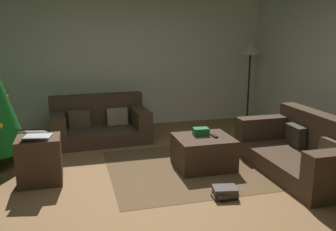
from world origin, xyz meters
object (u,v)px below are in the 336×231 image
object	(u,v)px
ottoman	(203,152)
corner_lamp	(250,55)
couch_left	(99,124)
side_table	(40,160)
couch_right	(307,151)
laptop	(36,135)
gift_box	(201,132)
tv_remote	(214,136)
book_stack	(225,192)

from	to	relation	value
ottoman	corner_lamp	xyz separation A→B (m)	(1.75, 2.12, 1.17)
couch_left	side_table	distance (m)	1.88
couch_right	laptop	distance (m)	3.50
ottoman	laptop	size ratio (longest dim) A/B	1.74
gift_box	laptop	xyz separation A→B (m)	(-2.15, -0.12, 0.16)
corner_lamp	couch_right	bearing A→B (deg)	-100.09
tv_remote	laptop	xyz separation A→B (m)	(-2.31, -0.01, 0.20)
tv_remote	side_table	bearing A→B (deg)	174.19
gift_box	book_stack	bearing A→B (deg)	-94.71
side_table	book_stack	size ratio (longest dim) A/B	1.93
couch_left	gift_box	distance (m)	2.06
couch_left	corner_lamp	size ratio (longest dim) A/B	1.03
ottoman	book_stack	size ratio (longest dim) A/B	2.51
ottoman	book_stack	distance (m)	0.98
gift_box	tv_remote	xyz separation A→B (m)	(0.15, -0.11, -0.04)
tv_remote	corner_lamp	bearing A→B (deg)	48.36
gift_box	side_table	world-z (taller)	side_table
tv_remote	ottoman	bearing A→B (deg)	168.60
gift_box	corner_lamp	bearing A→B (deg)	48.97
ottoman	book_stack	xyz separation A→B (m)	(-0.10, -0.97, -0.15)
couch_right	side_table	bearing A→B (deg)	80.77
couch_right	side_table	xyz separation A→B (m)	(-3.43, 0.54, 0.01)
tv_remote	gift_box	bearing A→B (deg)	139.07
side_table	couch_right	bearing A→B (deg)	-9.02
tv_remote	laptop	size ratio (longest dim) A/B	0.36
couch_right	tv_remote	size ratio (longest dim) A/B	11.80
couch_right	corner_lamp	world-z (taller)	corner_lamp
couch_right	book_stack	xyz separation A→B (m)	(-1.38, -0.45, -0.22)
book_stack	corner_lamp	xyz separation A→B (m)	(1.85, 3.08, 1.32)
couch_right	laptop	size ratio (longest dim) A/B	4.31
laptop	book_stack	distance (m)	2.34
side_table	gift_box	bearing A→B (deg)	1.77
side_table	book_stack	distance (m)	2.29
couch_left	couch_right	bearing A→B (deg)	136.14
couch_left	ottoman	distance (m)	2.13
couch_left	side_table	bearing A→B (deg)	59.67
couch_left	couch_right	size ratio (longest dim) A/B	0.88
laptop	corner_lamp	distance (m)	4.52
couch_left	ottoman	world-z (taller)	couch_left
ottoman	gift_box	size ratio (longest dim) A/B	3.62
gift_box	book_stack	world-z (taller)	gift_box
book_stack	laptop	bearing A→B (deg)	155.60
couch_left	gift_box	xyz separation A→B (m)	(1.28, -1.61, 0.20)
book_stack	tv_remote	bearing A→B (deg)	75.78
side_table	corner_lamp	distance (m)	4.56
couch_left	side_table	size ratio (longest dim) A/B	2.84
couch_left	ottoman	size ratio (longest dim) A/B	2.18
gift_box	corner_lamp	distance (m)	2.82
couch_right	ottoman	size ratio (longest dim) A/B	2.47
laptop	book_stack	bearing A→B (deg)	-24.40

